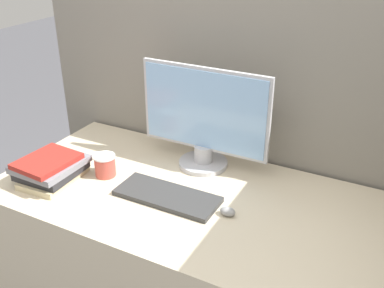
% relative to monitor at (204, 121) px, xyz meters
% --- Properties ---
extents(cubicle_panel_rear, '(2.08, 0.04, 1.61)m').
position_rel_monitor_xyz_m(cubicle_panel_rear, '(0.10, 0.19, -0.16)').
color(cubicle_panel_rear, gray).
rests_on(cubicle_panel_rear, ground_plane).
extents(desk, '(1.68, 0.79, 0.75)m').
position_rel_monitor_xyz_m(desk, '(0.10, -0.25, -0.59)').
color(desk, beige).
rests_on(desk, ground_plane).
extents(monitor, '(0.58, 0.22, 0.45)m').
position_rel_monitor_xyz_m(monitor, '(0.00, 0.00, 0.00)').
color(monitor, '#B7B7BC').
rests_on(monitor, desk).
extents(keyboard, '(0.41, 0.17, 0.02)m').
position_rel_monitor_xyz_m(keyboard, '(-0.01, -0.31, -0.20)').
color(keyboard, '#333333').
rests_on(keyboard, desk).
extents(mouse, '(0.06, 0.04, 0.03)m').
position_rel_monitor_xyz_m(mouse, '(0.25, -0.30, -0.20)').
color(mouse, gray).
rests_on(mouse, desk).
extents(coffee_cup, '(0.09, 0.09, 0.10)m').
position_rel_monitor_xyz_m(coffee_cup, '(-0.33, -0.28, -0.16)').
color(coffee_cup, '#BF4C3F').
rests_on(coffee_cup, desk).
extents(book_stack, '(0.24, 0.27, 0.11)m').
position_rel_monitor_xyz_m(book_stack, '(-0.51, -0.41, -0.16)').
color(book_stack, '#C6B78C').
rests_on(book_stack, desk).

